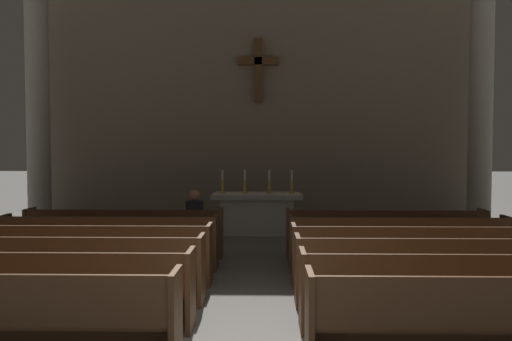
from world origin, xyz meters
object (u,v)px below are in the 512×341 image
object	(u,v)px
column_left_third	(38,94)
candlestick_inner_right	(269,186)
pew_right_row_1	(504,321)
pew_right_row_2	(465,292)
pew_right_row_5	(399,243)
pew_left_row_6	(125,233)
pew_right_row_3	(436,271)
pew_left_row_5	(109,242)
candlestick_outer_right	(292,186)
pew_left_row_4	(90,254)
column_right_third	(481,93)
altar	(257,212)
pew_right_row_6	(385,234)
lone_worshipper	(195,222)
pew_left_row_2	(32,289)
candlestick_inner_left	(245,186)
candlestick_outer_left	(222,186)
pew_right_row_4	(415,255)
pew_left_row_3	(65,269)

from	to	relation	value
column_left_third	candlestick_inner_right	world-z (taller)	column_left_third
pew_right_row_1	pew_right_row_2	bearing A→B (deg)	90.00
pew_right_row_5	column_left_third	xyz separation A→B (m)	(-8.13, 4.22, 3.00)
pew_left_row_6	pew_right_row_3	distance (m)	5.87
pew_left_row_5	candlestick_outer_right	size ratio (longest dim) A/B	6.71
pew_left_row_6	candlestick_inner_right	bearing A→B (deg)	43.92
column_left_third	candlestick_outer_right	world-z (taller)	column_left_third
pew_left_row_6	pew_left_row_4	bearing A→B (deg)	-90.00
pew_left_row_6	candlestick_inner_right	size ratio (longest dim) A/B	6.71
column_right_third	altar	bearing A→B (deg)	-174.92
pew_right_row_6	lone_worshipper	bearing A→B (deg)	179.40
pew_right_row_1	pew_left_row_2	bearing A→B (deg)	168.82
column_right_third	candlestick_inner_left	distance (m)	6.36
candlestick_inner_right	pew_left_row_5	bearing A→B (deg)	-127.22
altar	candlestick_inner_left	xyz separation A→B (m)	(-0.30, -0.00, 0.65)
pew_left_row_4	pew_right_row_2	bearing A→B (deg)	-21.57
pew_right_row_1	column_right_third	bearing A→B (deg)	69.44
pew_right_row_3	pew_right_row_6	distance (m)	2.99
column_left_third	candlestick_outer_left	xyz separation A→B (m)	(4.75, -0.50, -2.30)
candlestick_inner_right	candlestick_inner_left	bearing A→B (deg)	180.00
pew_right_row_1	pew_right_row_2	distance (m)	1.00
pew_right_row_2	candlestick_outer_right	world-z (taller)	candlestick_outer_right
pew_right_row_1	pew_right_row_4	distance (m)	2.99
pew_right_row_2	column_left_third	distance (m)	11.28
pew_left_row_5	candlestick_outer_right	xyz separation A→B (m)	(3.38, 3.72, 0.71)
candlestick_outer_left	candlestick_inner_right	distance (m)	1.15
pew_right_row_3	candlestick_outer_right	distance (m)	6.00
pew_right_row_3	pew_right_row_6	world-z (taller)	same
pew_left_row_4	pew_left_row_6	world-z (taller)	same
pew_right_row_5	candlestick_outer_right	distance (m)	4.14
pew_right_row_1	candlestick_outer_left	bearing A→B (deg)	113.64
pew_left_row_3	candlestick_inner_right	size ratio (longest dim) A/B	6.71
pew_left_row_5	candlestick_inner_left	size ratio (longest dim) A/B	6.71
pew_right_row_4	candlestick_outer_left	size ratio (longest dim) A/B	6.71
pew_right_row_4	pew_left_row_2	bearing A→B (deg)	-158.43
candlestick_inner_left	pew_right_row_1	bearing A→B (deg)	-69.88
pew_left_row_3	altar	world-z (taller)	altar
pew_right_row_2	pew_right_row_6	distance (m)	3.99
pew_left_row_6	column_left_third	size ratio (longest dim) A/B	0.53
candlestick_inner_left	candlestick_inner_right	world-z (taller)	same
pew_right_row_2	pew_right_row_4	world-z (taller)	same
column_right_third	pew_right_row_3	bearing A→B (deg)	-116.36
pew_right_row_5	candlestick_outer_right	xyz separation A→B (m)	(-1.68, 3.72, 0.71)
altar	column_right_third	bearing A→B (deg)	5.08
altar	candlestick_outer_left	size ratio (longest dim) A/B	3.89
pew_left_row_3	column_left_third	xyz separation A→B (m)	(-3.08, 6.21, 3.00)
pew_left_row_2	column_right_third	bearing A→B (deg)	41.58
candlestick_outer_right	pew_right_row_1	bearing A→B (deg)	-77.75
pew_left_row_3	lone_worshipper	xyz separation A→B (m)	(1.37, 3.03, 0.22)
column_left_third	pew_left_row_2	bearing A→B (deg)	-66.88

